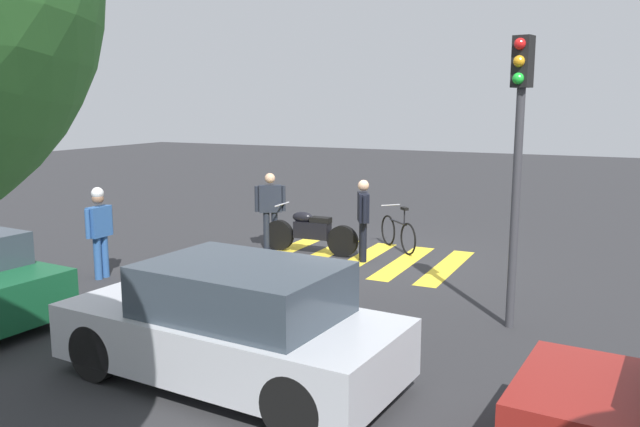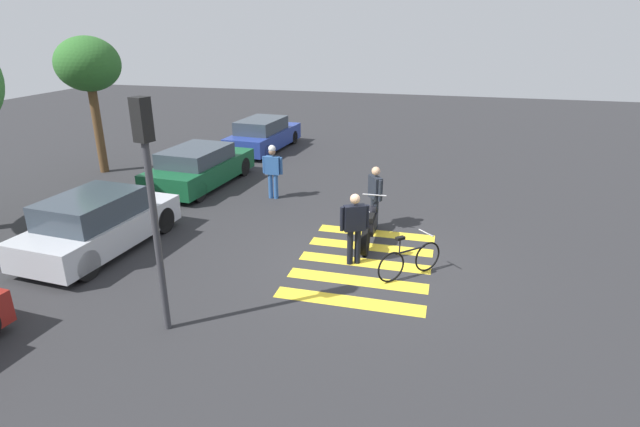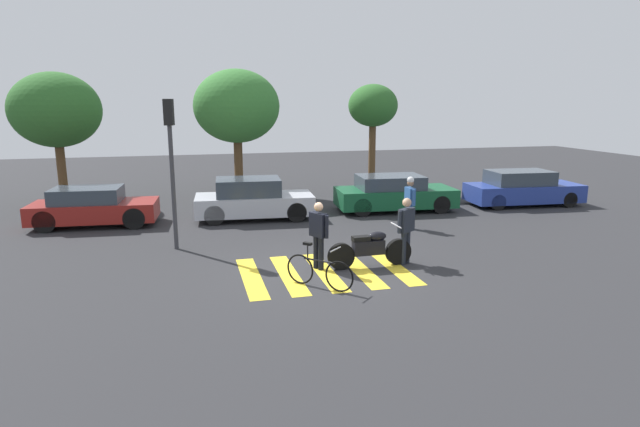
{
  "view_description": "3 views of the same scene",
  "coord_description": "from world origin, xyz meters",
  "px_view_note": "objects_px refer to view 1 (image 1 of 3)",
  "views": [
    {
      "loc": [
        -5.01,
        12.44,
        3.27
      ],
      "look_at": [
        0.16,
        1.75,
        1.22
      ],
      "focal_mm": 36.44,
      "sensor_mm": 36.0,
      "label": 1
    },
    {
      "loc": [
        -10.39,
        -1.66,
        5.22
      ],
      "look_at": [
        -0.02,
        1.06,
        1.13
      ],
      "focal_mm": 28.06,
      "sensor_mm": 36.0,
      "label": 2
    },
    {
      "loc": [
        -3.18,
        -11.96,
        4.13
      ],
      "look_at": [
        0.15,
        1.05,
        1.24
      ],
      "focal_mm": 29.62,
      "sensor_mm": 36.0,
      "label": 3
    }
  ],
  "objects_px": {
    "officer_by_motorcycle": "(270,206)",
    "officer_on_foot": "(363,215)",
    "police_motorcycle": "(310,232)",
    "traffic_light_pole": "(519,136)",
    "leaning_bicycle": "(398,233)",
    "car_silver_sedan": "(233,326)",
    "pedestrian_bystander": "(99,227)"
  },
  "relations": [
    {
      "from": "police_motorcycle",
      "to": "car_silver_sedan",
      "type": "distance_m",
      "value": 6.64
    },
    {
      "from": "police_motorcycle",
      "to": "leaning_bicycle",
      "type": "bearing_deg",
      "value": -144.74
    },
    {
      "from": "car_silver_sedan",
      "to": "traffic_light_pole",
      "type": "bearing_deg",
      "value": -127.99
    },
    {
      "from": "car_silver_sedan",
      "to": "officer_on_foot",
      "type": "bearing_deg",
      "value": -82.16
    },
    {
      "from": "police_motorcycle",
      "to": "officer_on_foot",
      "type": "xyz_separation_m",
      "value": [
        -1.29,
        0.16,
        0.5
      ]
    },
    {
      "from": "police_motorcycle",
      "to": "traffic_light_pole",
      "type": "relative_size",
      "value": 0.53
    },
    {
      "from": "police_motorcycle",
      "to": "traffic_light_pole",
      "type": "height_order",
      "value": "traffic_light_pole"
    },
    {
      "from": "traffic_light_pole",
      "to": "leaning_bicycle",
      "type": "bearing_deg",
      "value": -52.55
    },
    {
      "from": "car_silver_sedan",
      "to": "police_motorcycle",
      "type": "bearing_deg",
      "value": -71.22
    },
    {
      "from": "officer_by_motorcycle",
      "to": "car_silver_sedan",
      "type": "height_order",
      "value": "officer_by_motorcycle"
    },
    {
      "from": "officer_on_foot",
      "to": "traffic_light_pole",
      "type": "relative_size",
      "value": 0.41
    },
    {
      "from": "pedestrian_bystander",
      "to": "car_silver_sedan",
      "type": "bearing_deg",
      "value": 149.8
    },
    {
      "from": "leaning_bicycle",
      "to": "officer_by_motorcycle",
      "type": "distance_m",
      "value": 2.91
    },
    {
      "from": "leaning_bicycle",
      "to": "car_silver_sedan",
      "type": "bearing_deg",
      "value": 94.05
    },
    {
      "from": "pedestrian_bystander",
      "to": "traffic_light_pole",
      "type": "relative_size",
      "value": 0.41
    },
    {
      "from": "officer_by_motorcycle",
      "to": "traffic_light_pole",
      "type": "relative_size",
      "value": 0.41
    },
    {
      "from": "officer_by_motorcycle",
      "to": "pedestrian_bystander",
      "type": "distance_m",
      "value": 3.84
    },
    {
      "from": "leaning_bicycle",
      "to": "officer_by_motorcycle",
      "type": "relative_size",
      "value": 0.73
    },
    {
      "from": "officer_on_foot",
      "to": "officer_by_motorcycle",
      "type": "distance_m",
      "value": 2.27
    },
    {
      "from": "officer_on_foot",
      "to": "traffic_light_pole",
      "type": "distance_m",
      "value": 4.8
    },
    {
      "from": "leaning_bicycle",
      "to": "officer_by_motorcycle",
      "type": "height_order",
      "value": "officer_by_motorcycle"
    },
    {
      "from": "police_motorcycle",
      "to": "car_silver_sedan",
      "type": "height_order",
      "value": "car_silver_sedan"
    },
    {
      "from": "officer_by_motorcycle",
      "to": "officer_on_foot",
      "type": "bearing_deg",
      "value": 177.09
    },
    {
      "from": "pedestrian_bystander",
      "to": "traffic_light_pole",
      "type": "bearing_deg",
      "value": -175.57
    },
    {
      "from": "officer_on_foot",
      "to": "car_silver_sedan",
      "type": "height_order",
      "value": "officer_on_foot"
    },
    {
      "from": "officer_on_foot",
      "to": "police_motorcycle",
      "type": "bearing_deg",
      "value": -6.97
    },
    {
      "from": "police_motorcycle",
      "to": "leaning_bicycle",
      "type": "height_order",
      "value": "police_motorcycle"
    },
    {
      "from": "car_silver_sedan",
      "to": "traffic_light_pole",
      "type": "height_order",
      "value": "traffic_light_pole"
    },
    {
      "from": "police_motorcycle",
      "to": "officer_by_motorcycle",
      "type": "distance_m",
      "value": 1.11
    },
    {
      "from": "pedestrian_bystander",
      "to": "traffic_light_pole",
      "type": "height_order",
      "value": "traffic_light_pole"
    },
    {
      "from": "officer_on_foot",
      "to": "car_silver_sedan",
      "type": "bearing_deg",
      "value": 97.84
    },
    {
      "from": "pedestrian_bystander",
      "to": "car_silver_sedan",
      "type": "xyz_separation_m",
      "value": [
        -4.75,
        2.77,
        -0.3
      ]
    }
  ]
}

